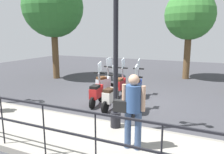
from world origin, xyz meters
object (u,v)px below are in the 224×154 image
(scooter_far_0, at_px, (137,86))
(scooter_far_2, at_px, (104,83))
(scooter_near_0, at_px, (134,98))
(scooter_far_1, at_px, (120,84))
(tree_distant, at_px, (190,15))
(scooter_near_1, at_px, (111,96))
(scooter_near_2, at_px, (97,92))
(lamp_post_near, at_px, (116,49))
(pedestrian_with_bag, at_px, (132,106))
(tree_large, at_px, (53,7))

(scooter_far_0, distance_m, scooter_far_2, 1.46)
(scooter_near_0, height_order, scooter_far_1, same)
(tree_distant, xyz_separation_m, scooter_near_1, (-6.50, 1.78, -3.03))
(scooter_near_2, xyz_separation_m, scooter_far_0, (1.53, -1.02, 0.00))
(lamp_post_near, xyz_separation_m, pedestrian_with_bag, (-0.85, -0.73, -1.09))
(scooter_near_2, distance_m, scooter_far_1, 1.50)
(scooter_near_0, xyz_separation_m, scooter_far_1, (1.64, 1.13, 0.00))
(scooter_near_0, relative_size, scooter_near_2, 1.00)
(scooter_near_1, distance_m, scooter_far_2, 2.04)
(scooter_near_1, relative_size, scooter_far_2, 1.00)
(pedestrian_with_bag, bearing_deg, lamp_post_near, 37.56)
(scooter_far_1, relative_size, scooter_far_2, 1.00)
(tree_distant, bearing_deg, tree_large, 112.85)
(tree_distant, bearing_deg, scooter_far_0, 163.38)
(scooter_near_1, bearing_deg, scooter_far_1, 14.23)
(lamp_post_near, relative_size, tree_distant, 0.93)
(scooter_far_2, bearing_deg, lamp_post_near, -133.02)
(tree_distant, height_order, scooter_far_0, tree_distant)
(tree_distant, height_order, scooter_near_0, tree_distant)
(pedestrian_with_bag, xyz_separation_m, scooter_far_1, (4.08, 1.90, -0.60))
(scooter_far_1, height_order, scooter_far_2, same)
(tree_large, relative_size, scooter_far_0, 3.65)
(scooter_far_2, bearing_deg, scooter_far_1, -75.96)
(pedestrian_with_bag, distance_m, scooter_near_2, 3.48)
(tree_large, relative_size, scooter_near_0, 3.65)
(scooter_far_1, bearing_deg, scooter_near_0, -145.57)
(pedestrian_with_bag, xyz_separation_m, scooter_near_0, (2.45, 0.77, -0.60))
(tree_large, distance_m, scooter_far_0, 6.72)
(scooter_near_1, height_order, scooter_far_0, same)
(scooter_near_1, bearing_deg, scooter_near_2, 73.93)
(tree_distant, distance_m, scooter_far_1, 6.07)
(scooter_near_0, bearing_deg, tree_large, 52.58)
(scooter_near_2, bearing_deg, tree_distant, -26.85)
(scooter_near_0, distance_m, scooter_near_1, 0.80)
(tree_large, xyz_separation_m, scooter_far_1, (-1.92, -4.75, -3.46))
(scooter_near_2, height_order, scooter_far_2, same)
(tree_large, height_order, scooter_near_2, tree_large)
(pedestrian_with_bag, height_order, scooter_near_1, pedestrian_with_bag)
(scooter_far_2, bearing_deg, scooter_near_0, -114.98)
(pedestrian_with_bag, xyz_separation_m, tree_large, (6.00, 6.65, 2.87))
(scooter_near_1, relative_size, scooter_near_2, 1.00)
(lamp_post_near, xyz_separation_m, scooter_near_2, (1.77, 1.49, -1.69))
(scooter_near_0, height_order, scooter_far_2, same)
(lamp_post_near, height_order, scooter_far_1, lamp_post_near)
(lamp_post_near, xyz_separation_m, scooter_far_0, (3.30, 0.47, -1.69))
(scooter_near_0, relative_size, scooter_far_0, 1.00)
(pedestrian_with_bag, height_order, tree_distant, tree_distant)
(pedestrian_with_bag, relative_size, scooter_near_0, 1.03)
(scooter_far_0, height_order, scooter_far_1, same)
(pedestrian_with_bag, height_order, scooter_far_2, pedestrian_with_bag)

